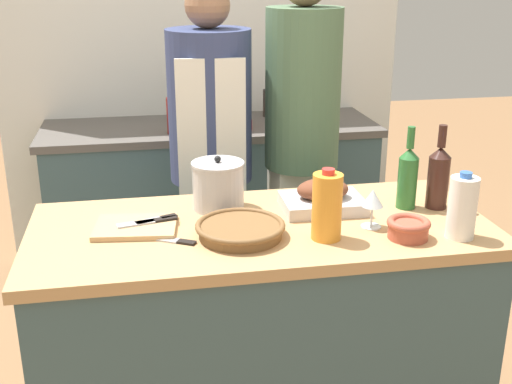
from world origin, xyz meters
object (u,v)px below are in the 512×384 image
(juice_jug, at_px, (327,206))
(wine_bottle_dark, at_px, (408,176))
(wine_bottle_green, at_px, (438,176))
(wine_glass_left, at_px, (373,200))
(milk_jug, at_px, (462,207))
(roasting_pan, at_px, (322,198))
(condiment_bottle_tall, at_px, (188,110))
(knife_paring, at_px, (174,241))
(person_cook_aproned, at_px, (211,154))
(wicker_basket, at_px, (240,229))
(mixing_bowl, at_px, (408,228))
(cutting_board, at_px, (136,227))
(condiment_bottle_short, at_px, (173,115))
(stand_mixer, at_px, (234,103))
(person_cook_guest, at_px, (302,138))
(knife_bread, at_px, (158,219))
(stock_pot, at_px, (218,185))
(condiment_bottle_extra, at_px, (268,103))
(knife_chef, at_px, (149,222))

(juice_jug, distance_m, wine_bottle_dark, 0.42)
(wine_bottle_dark, bearing_deg, wine_bottle_green, -10.53)
(wine_glass_left, bearing_deg, wine_bottle_green, 24.57)
(juice_jug, xyz_separation_m, wine_glass_left, (0.18, 0.06, -0.01))
(milk_jug, xyz_separation_m, wine_bottle_green, (0.04, 0.26, 0.02))
(roasting_pan, relative_size, condiment_bottle_tall, 2.07)
(knife_paring, relative_size, person_cook_aproned, 0.09)
(wicker_basket, height_order, mixing_bowl, mixing_bowl)
(wine_bottle_dark, relative_size, wine_glass_left, 2.24)
(cutting_board, relative_size, condiment_bottle_short, 1.38)
(stand_mixer, height_order, person_cook_guest, person_cook_guest)
(wicker_basket, distance_m, mixing_bowl, 0.54)
(mixing_bowl, xyz_separation_m, wine_bottle_dark, (0.10, 0.26, 0.08))
(person_cook_aproned, bearing_deg, milk_jug, -51.46)
(knife_bread, bearing_deg, stand_mixer, 70.90)
(stock_pot, xyz_separation_m, knife_bread, (-0.22, -0.12, -0.07))
(wine_bottle_dark, distance_m, knife_paring, 0.86)
(wicker_basket, distance_m, condiment_bottle_extra, 1.78)
(wine_bottle_dark, xyz_separation_m, stand_mixer, (-0.43, 1.32, 0.01))
(juice_jug, bearing_deg, condiment_bottle_tall, 99.51)
(wine_glass_left, bearing_deg, condiment_bottle_tall, 105.45)
(knife_chef, relative_size, stand_mixer, 0.62)
(roasting_pan, distance_m, condiment_bottle_tall, 1.55)
(knife_bread, xyz_separation_m, condiment_bottle_short, (0.13, 1.27, 0.07))
(roasting_pan, height_order, person_cook_guest, person_cook_guest)
(knife_chef, bearing_deg, wicker_basket, -24.60)
(wicker_basket, relative_size, milk_jug, 1.33)
(wicker_basket, relative_size, knife_bread, 1.98)
(juice_jug, distance_m, condiment_bottle_short, 1.53)
(stock_pot, relative_size, condiment_bottle_tall, 1.40)
(cutting_board, height_order, wine_bottle_dark, wine_bottle_dark)
(cutting_board, xyz_separation_m, stand_mixer, (0.54, 1.36, 0.12))
(milk_jug, height_order, knife_chef, milk_jug)
(wicker_basket, relative_size, condiment_bottle_short, 1.40)
(knife_chef, distance_m, condiment_bottle_short, 1.30)
(juice_jug, distance_m, condiment_bottle_extra, 1.79)
(roasting_pan, bearing_deg, milk_jug, -40.92)
(stock_pot, xyz_separation_m, wine_bottle_green, (0.77, -0.14, 0.03))
(milk_jug, xyz_separation_m, knife_bread, (-0.95, 0.28, -0.08))
(cutting_board, height_order, condiment_bottle_short, condiment_bottle_short)
(knife_paring, relative_size, stand_mixer, 0.46)
(roasting_pan, distance_m, condiment_bottle_short, 1.31)
(wine_bottle_green, xyz_separation_m, stand_mixer, (-0.53, 1.34, 0.01))
(wicker_basket, xyz_separation_m, person_cook_aproned, (0.01, 0.89, -0.01))
(roasting_pan, height_order, juice_jug, juice_jug)
(juice_jug, height_order, condiment_bottle_short, juice_jug)
(wine_glass_left, xyz_separation_m, stand_mixer, (-0.24, 1.48, 0.03))
(milk_jug, bearing_deg, stock_pot, 151.22)
(wine_bottle_green, relative_size, person_cook_guest, 0.17)
(cutting_board, distance_m, wine_bottle_dark, 0.97)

